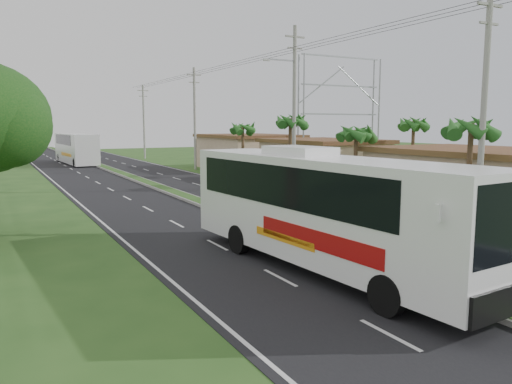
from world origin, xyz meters
name	(u,v)px	position (x,y,z in m)	size (l,w,h in m)	color
ground	(364,264)	(0.00, 0.00, 0.00)	(180.00, 180.00, 0.00)	#284E1C
road_asphalt	(177,195)	(0.00, 20.00, 0.01)	(14.00, 160.00, 0.02)	black
median_strip	(177,193)	(0.00, 20.00, 0.10)	(1.20, 160.00, 0.18)	gray
lane_edge_left	(77,202)	(-6.70, 20.00, 0.00)	(0.12, 160.00, 0.01)	silver
lane_edge_right	(260,189)	(6.70, 20.00, 0.00)	(0.12, 160.00, 0.01)	silver
shop_near	(483,178)	(14.00, 6.00, 1.78)	(8.60, 12.60, 3.52)	tan
shop_mid	(322,160)	(14.00, 22.00, 1.86)	(7.60, 10.60, 3.67)	tan
shop_far	(248,151)	(14.00, 36.00, 1.93)	(8.60, 11.60, 3.82)	tan
palm_verge_a	(471,128)	(9.00, 3.00, 4.74)	(2.40, 2.40, 5.45)	#473321
palm_verge_b	(356,133)	(9.40, 12.00, 4.36)	(2.40, 2.40, 5.05)	#473321
palm_verge_c	(290,122)	(8.80, 19.00, 5.12)	(2.40, 2.40, 5.85)	#473321
palm_verge_d	(243,128)	(9.30, 28.00, 4.55)	(2.40, 2.40, 5.25)	#473321
palm_behind_shop	(414,124)	(17.50, 15.00, 4.93)	(2.40, 2.40, 5.65)	#473321
utility_pole_a	(484,108)	(8.50, 2.00, 5.67)	(1.60, 0.28, 11.00)	gray
utility_pole_b	(294,106)	(8.47, 18.00, 6.26)	(3.20, 0.28, 12.00)	gray
utility_pole_c	(195,117)	(8.50, 38.00, 5.67)	(1.60, 0.28, 11.00)	gray
utility_pole_d	(144,121)	(8.50, 58.00, 5.42)	(1.60, 0.28, 10.50)	gray
billboard_lattice	(340,106)	(22.00, 30.00, 6.82)	(10.18, 1.18, 12.07)	gray
coach_bus_main	(321,204)	(-1.81, 0.17, 2.29)	(3.64, 13.05, 4.16)	white
coach_bus_far	(76,147)	(-1.80, 52.44, 2.13)	(3.42, 13.03, 3.76)	silver
motorcyclist	(291,234)	(-1.75, 2.10, 0.85)	(1.94, 0.61, 2.38)	black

